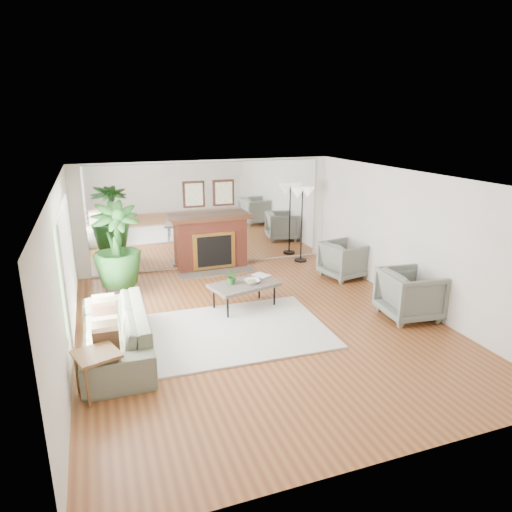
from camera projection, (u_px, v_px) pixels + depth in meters
name	position (u px, v px, depth m)	size (l,w,h in m)	color
ground	(260.00, 325.00, 7.84)	(7.00, 7.00, 0.00)	brown
wall_left	(65.00, 275.00, 6.51)	(0.02, 7.00, 2.50)	white
wall_right	(412.00, 239.00, 8.44)	(0.02, 7.00, 2.50)	white
wall_back	(209.00, 215.00, 10.62)	(6.00, 0.02, 2.50)	white
mirror_panel	(209.00, 215.00, 10.61)	(5.40, 0.04, 2.40)	silver
window_panel	(67.00, 261.00, 6.86)	(0.04, 2.40, 1.50)	#B2E09E
fireplace	(212.00, 241.00, 10.59)	(1.85, 0.83, 2.05)	brown
area_rug	(233.00, 331.00, 7.56)	(3.06, 2.19, 0.03)	silver
coffee_table	(244.00, 286.00, 8.41)	(1.35, 0.98, 0.49)	#61574C
sofa	(115.00, 332.00, 6.78)	(2.42, 0.94, 0.71)	gray
armchair_back	(344.00, 260.00, 10.09)	(0.86, 0.89, 0.81)	slate
armchair_front	(410.00, 294.00, 8.03)	(0.93, 0.95, 0.87)	slate
side_table	(97.00, 360.00, 5.74)	(0.65, 0.65, 0.59)	brown
potted_ficus	(117.00, 248.00, 8.73)	(1.03, 1.03, 1.90)	black
floor_lamp	(302.00, 199.00, 10.89)	(0.59, 0.33, 1.83)	black
tabletop_plant	(232.00, 276.00, 8.34)	(0.27, 0.24, 0.30)	#276123
fruit_bowl	(252.00, 281.00, 8.40)	(0.28, 0.28, 0.07)	brown
book	(257.00, 277.00, 8.70)	(0.23, 0.32, 0.02)	brown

